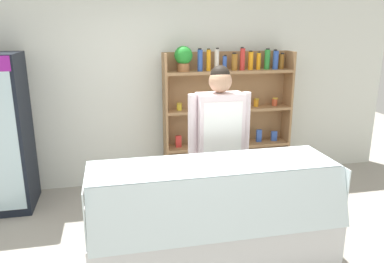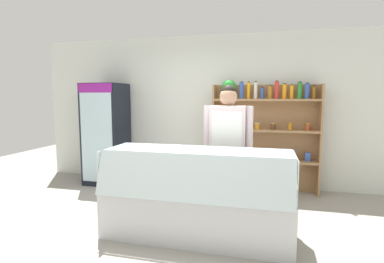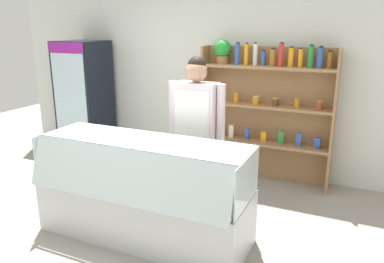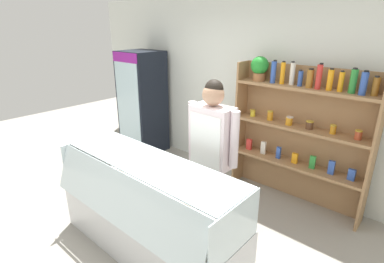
{
  "view_description": "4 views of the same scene",
  "coord_description": "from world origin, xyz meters",
  "views": [
    {
      "loc": [
        -0.63,
        -2.83,
        2.13
      ],
      "look_at": [
        0.15,
        0.73,
        1.1
      ],
      "focal_mm": 35.0,
      "sensor_mm": 36.0,
      "label": 1
    },
    {
      "loc": [
        0.93,
        -3.22,
        1.6
      ],
      "look_at": [
        -0.06,
        0.72,
        1.13
      ],
      "focal_mm": 28.0,
      "sensor_mm": 36.0,
      "label": 2
    },
    {
      "loc": [
        2.03,
        -2.89,
        2.06
      ],
      "look_at": [
        0.39,
        0.69,
        0.95
      ],
      "focal_mm": 35.0,
      "sensor_mm": 36.0,
      "label": 3
    },
    {
      "loc": [
        2.25,
        -1.67,
        2.29
      ],
      "look_at": [
        0.19,
        0.66,
        1.16
      ],
      "focal_mm": 28.0,
      "sensor_mm": 36.0,
      "label": 4
    }
  ],
  "objects": [
    {
      "name": "drinks_fridge",
      "position": [
        -1.96,
        1.72,
        0.92
      ],
      "size": [
        0.69,
        0.66,
        1.84
      ],
      "color": "black",
      "rests_on": "ground"
    },
    {
      "name": "shop_clerk",
      "position": [
        0.43,
        0.71,
        1.05
      ],
      "size": [
        0.65,
        0.25,
        1.76
      ],
      "color": "#2D2D38",
      "rests_on": "ground"
    },
    {
      "name": "deli_display_case",
      "position": [
        0.18,
        -0.01,
        0.31
      ],
      "size": [
        2.12,
        0.79,
        1.01
      ],
      "color": "silver",
      "rests_on": "ground"
    },
    {
      "name": "shelving_unit",
      "position": [
        0.86,
        1.93,
        1.07
      ],
      "size": [
        1.74,
        0.29,
        1.89
      ],
      "color": "#9E754C",
      "rests_on": "ground"
    },
    {
      "name": "back_wall",
      "position": [
        0.0,
        2.19,
        1.35
      ],
      "size": [
        6.8,
        0.1,
        2.7
      ],
      "primitive_type": "cube",
      "color": "silver",
      "rests_on": "ground"
    },
    {
      "name": "ground_plane",
      "position": [
        0.0,
        0.0,
        0.0
      ],
      "size": [
        12.0,
        12.0,
        0.0
      ],
      "primitive_type": "plane",
      "color": "gray"
    }
  ]
}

